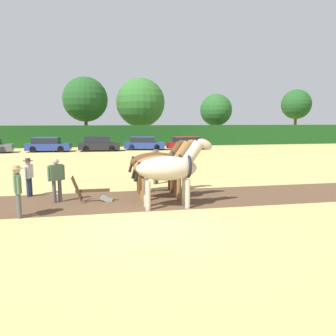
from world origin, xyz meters
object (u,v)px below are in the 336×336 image
object	(u,v)px
tree_center	(216,110)
plow	(96,194)
draft_horse_trail_left	(158,162)
parked_car_center	(144,143)
tree_left	(85,99)
farmer_onlooker_right	(29,175)
farmer_beside_team	(156,164)
parked_car_left	(48,145)
draft_horse_lead_left	(170,168)
farmer_at_plow	(56,177)
tree_center_right	(296,104)
parked_car_center_left	(99,144)
tree_center_left	(141,103)
farmer_onlooker_left	(18,187)
draft_horse_lead_right	(163,166)
parked_car_center_right	(187,143)

from	to	relation	value
tree_center	plow	xyz separation A→B (m)	(-15.83, -31.85, -4.26)
draft_horse_trail_left	parked_car_center	distance (m)	21.21
tree_left	farmer_onlooker_right	bearing A→B (deg)	-91.41
farmer_beside_team	parked_car_left	world-z (taller)	farmer_beside_team
draft_horse_lead_left	farmer_onlooker_right	distance (m)	6.11
draft_horse_trail_left	farmer_at_plow	bearing A→B (deg)	-165.23
tree_center_right	parked_car_center_left	distance (m)	32.71
parked_car_center_left	tree_left	bearing A→B (deg)	103.10
parked_car_center	parked_car_left	bearing A→B (deg)	-167.82
tree_center	draft_horse_trail_left	size ratio (longest dim) A/B	2.41
draft_horse_lead_left	parked_car_center	world-z (taller)	draft_horse_lead_left
tree_center_left	tree_center_right	world-z (taller)	tree_center_left
tree_left	farmer_at_plow	size ratio (longest dim) A/B	5.13
tree_center	plow	size ratio (longest dim) A/B	4.44
farmer_onlooker_left	farmer_onlooker_right	size ratio (longest dim) A/B	1.07
draft_horse_lead_right	farmer_onlooker_left	bearing A→B (deg)	-162.26
tree_center_right	draft_horse_lead_right	bearing A→B (deg)	-128.30
tree_left	parked_car_center_right	world-z (taller)	tree_left
draft_horse_lead_left	draft_horse_trail_left	xyz separation A→B (m)	(-0.02, 2.66, -0.10)
farmer_onlooker_left	draft_horse_trail_left	bearing A→B (deg)	11.19
tree_center	draft_horse_lead_right	xyz separation A→B (m)	(-13.18, -31.83, -3.25)
tree_center_right	farmer_beside_team	size ratio (longest dim) A/B	4.61
plow	parked_car_center_right	bearing A→B (deg)	67.04
farmer_onlooker_right	parked_car_center	xyz separation A→B (m)	(7.26, 20.95, -0.23)
farmer_onlooker_left	tree_center_right	bearing A→B (deg)	28.84
farmer_onlooker_left	parked_car_left	xyz separation A→B (m)	(-2.89, 23.67, -0.30)
farmer_onlooker_right	parked_car_center_right	distance (m)	23.53
tree_left	parked_car_center_left	xyz separation A→B (m)	(1.76, -10.02, -5.11)
tree_center_left	draft_horse_trail_left	distance (m)	32.03
tree_center	tree_center_right	xyz separation A→B (m)	(13.83, 2.37, 1.01)
plow	farmer_onlooker_right	xyz separation A→B (m)	(-2.74, 1.50, 0.60)
tree_center_right	draft_horse_lead_right	xyz separation A→B (m)	(-27.01, -34.21, -4.26)
draft_horse_lead_right	farmer_at_plow	world-z (taller)	draft_horse_lead_right
tree_center_left	parked_car_left	size ratio (longest dim) A/B	2.04
draft_horse_lead_right	parked_car_left	xyz separation A→B (m)	(-7.94, 22.03, -0.62)
draft_horse_trail_left	parked_car_center	world-z (taller)	draft_horse_trail_left
tree_center_right	parked_car_center	distance (m)	28.18
tree_center	farmer_onlooker_right	size ratio (longest dim) A/B	4.29
tree_left	parked_car_center	distance (m)	12.56
tree_left	draft_horse_lead_right	xyz separation A→B (m)	(4.64, -31.87, -4.51)
tree_center	parked_car_center_left	distance (m)	19.30
tree_center_right	draft_horse_trail_left	distance (m)	42.77
tree_left	farmer_onlooker_left	distance (m)	33.85
tree_left	parked_car_left	xyz separation A→B (m)	(-3.30, -9.83, -5.13)
farmer_onlooker_left	parked_car_center_right	distance (m)	26.13
draft_horse_lead_right	tree_center_left	bearing A→B (deg)	85.08
draft_horse_lead_right	farmer_at_plow	distance (m)	4.13
farmer_at_plow	farmer_onlooker_left	xyz separation A→B (m)	(-0.94, -1.87, 0.01)
draft_horse_trail_left	draft_horse_lead_left	bearing A→B (deg)	-89.82
draft_horse_lead_right	tree_center	bearing A→B (deg)	67.24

